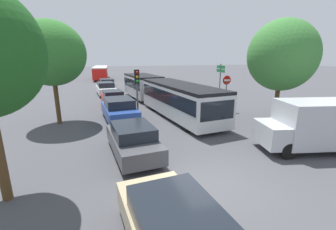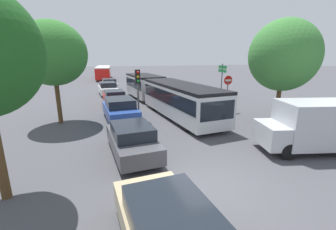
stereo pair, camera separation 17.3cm
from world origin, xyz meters
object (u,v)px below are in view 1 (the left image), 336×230
Objects in this scene: queued_car_silver at (107,84)px; traffic_light at (137,83)px; queued_car_blue at (119,109)px; tree_left_mid at (51,54)px; city_bus_rear at (101,72)px; queued_car_red at (113,98)px; tree_right_near at (281,57)px; queued_car_graphite at (133,140)px; queued_car_white at (106,89)px; no_entry_sign at (226,88)px; direction_sign_post at (220,75)px; white_van at (319,124)px; articulated_bus at (161,91)px.

queued_car_silver is 15.95m from traffic_light.
queued_car_blue is 0.71× the size of tree_left_mid.
city_bus_rear is 26.03m from queued_car_red.
tree_right_near is at bearing 68.65° from traffic_light.
queued_car_white is at bearing -3.15° from queued_car_graphite.
queued_car_blue is 11.06m from queued_car_white.
queued_car_white is (-0.25, 11.06, -0.04)m from queued_car_blue.
no_entry_sign is 0.43× the size of tree_right_near.
queued_car_red is at bearing -6.15° from direction_sign_post.
queued_car_graphite is 8.48m from white_van.
white_van is 1.89× the size of no_entry_sign.
direction_sign_post reaches higher than queued_car_silver.
queued_car_red is 1.13× the size of direction_sign_post.
queued_car_silver is at bearing -152.48° from no_entry_sign.
queued_car_blue is 0.86× the size of white_van.
city_bus_rear is 2.77× the size of queued_car_red.
queued_car_graphite is 0.79× the size of white_van.
direction_sign_post is 7.11m from tree_right_near.
queued_car_white is 17.96m from tree_right_near.
articulated_bus is 4.02× the size of queued_car_red.
articulated_bus is 3.07× the size of white_van.
city_bus_rear is at bearing -164.90° from no_entry_sign.
queued_car_blue is 8.38m from no_entry_sign.
queued_car_graphite is 5.80m from queued_car_blue.
traffic_light is 0.94× the size of direction_sign_post.
city_bus_rear is 30.78m from tree_left_mid.
tree_left_mid reaches higher than direction_sign_post.
white_van is 1.56× the size of traffic_light.
queued_car_silver is at bearing -4.39° from queued_car_graphite.
queued_car_silver is 1.15× the size of direction_sign_post.
traffic_light reaches higher than queued_car_blue.
queued_car_graphite is at bearing 176.85° from queued_car_white.
direction_sign_post is at bearing -73.62° from queued_car_blue.
no_entry_sign reaches higher than city_bus_rear.
queued_car_graphite is 13.76m from direction_sign_post.
tree_right_near reaches higher than queued_car_blue.
tree_right_near is (10.20, -14.38, 3.45)m from queued_car_white.
city_bus_rear is at bearing -178.39° from traffic_light.
white_van is 11.66m from direction_sign_post.
tree_right_near is (8.69, -3.27, 1.70)m from traffic_light.
white_van is (8.12, -12.83, 0.54)m from queued_car_red.
city_bus_rear reaches higher than queued_car_graphite.
tree_left_mid is at bearing -97.98° from traffic_light.
queued_car_white is (-4.10, 8.00, -0.64)m from articulated_bus.
no_entry_sign is (7.05, 0.18, -0.62)m from traffic_light.
traffic_light is 9.30m from direction_sign_post.
queued_car_graphite is 8.28m from tree_left_mid.
tree_left_mid is (-3.56, -10.47, 3.67)m from queued_car_white.
queued_car_white is 1.54× the size of no_entry_sign.
articulated_bus is 6.11m from direction_sign_post.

